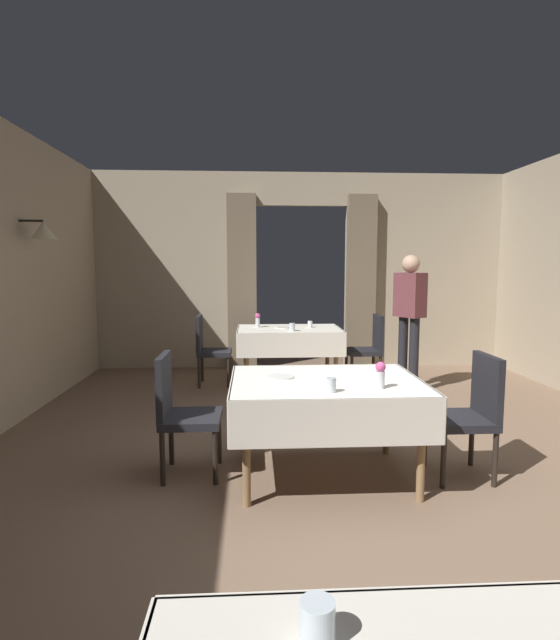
# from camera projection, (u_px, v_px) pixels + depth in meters

# --- Properties ---
(ground) EXTENTS (10.08, 10.08, 0.00)m
(ground) POSITION_uv_depth(u_px,v_px,m) (356.00, 482.00, 3.57)
(ground) COLOR #7A604C
(wall_back) EXTENTS (6.40, 0.27, 3.00)m
(wall_back) POSITION_uv_depth(u_px,v_px,m) (301.00, 270.00, 7.54)
(wall_back) COLOR tan
(wall_back) RESTS_ON ground
(dining_table_mid) EXTENTS (1.41, 1.07, 0.75)m
(dining_table_mid) POSITION_uv_depth(u_px,v_px,m) (326.00, 392.00, 3.60)
(dining_table_mid) COLOR olive
(dining_table_mid) RESTS_ON ground
(dining_table_far) EXTENTS (1.39, 0.95, 0.75)m
(dining_table_far) POSITION_uv_depth(u_px,v_px,m) (289.00, 336.00, 6.52)
(dining_table_far) COLOR olive
(dining_table_far) RESTS_ON ground
(chair_mid_right) EXTENTS (0.44, 0.44, 0.93)m
(chair_mid_right) POSITION_uv_depth(u_px,v_px,m) (471.00, 410.00, 3.63)
(chair_mid_right) COLOR black
(chair_mid_right) RESTS_ON ground
(chair_mid_left) EXTENTS (0.44, 0.44, 0.93)m
(chair_mid_left) POSITION_uv_depth(u_px,v_px,m) (180.00, 409.00, 3.65)
(chair_mid_left) COLOR black
(chair_mid_left) RESTS_ON ground
(chair_far_left) EXTENTS (0.44, 0.44, 0.93)m
(chair_far_left) POSITION_uv_depth(u_px,v_px,m) (208.00, 347.00, 6.45)
(chair_far_left) COLOR black
(chair_far_left) RESTS_ON ground
(chair_far_right) EXTENTS (0.45, 0.44, 0.93)m
(chair_far_right) POSITION_uv_depth(u_px,v_px,m) (369.00, 346.00, 6.53)
(chair_far_right) COLOR black
(chair_far_right) RESTS_ON ground
(glass_near_c) EXTENTS (0.08, 0.08, 0.10)m
(glass_near_c) POSITION_uv_depth(u_px,v_px,m) (317.00, 623.00, 1.08)
(glass_near_c) COLOR silver
(glass_near_c) RESTS_ON dining_table_near
(flower_vase_mid) EXTENTS (0.07, 0.07, 0.19)m
(flower_vase_mid) POSITION_uv_depth(u_px,v_px,m) (380.00, 374.00, 3.32)
(flower_vase_mid) COLOR silver
(flower_vase_mid) RESTS_ON dining_table_mid
(glass_mid_b) EXTENTS (0.07, 0.07, 0.10)m
(glass_mid_b) POSITION_uv_depth(u_px,v_px,m) (331.00, 385.00, 3.22)
(glass_mid_b) COLOR silver
(glass_mid_b) RESTS_ON dining_table_mid
(plate_mid_c) EXTENTS (0.20, 0.20, 0.01)m
(plate_mid_c) POSITION_uv_depth(u_px,v_px,m) (281.00, 377.00, 3.64)
(plate_mid_c) COLOR white
(plate_mid_c) RESTS_ON dining_table_mid
(flower_vase_far) EXTENTS (0.07, 0.07, 0.19)m
(flower_vase_far) POSITION_uv_depth(u_px,v_px,m) (258.00, 320.00, 6.59)
(flower_vase_far) COLOR silver
(flower_vase_far) RESTS_ON dining_table_far
(plate_far_b) EXTENTS (0.21, 0.21, 0.01)m
(plate_far_b) POSITION_uv_depth(u_px,v_px,m) (283.00, 328.00, 6.54)
(plate_far_b) COLOR white
(plate_far_b) RESTS_ON dining_table_far
(glass_far_c) EXTENTS (0.06, 0.06, 0.09)m
(glass_far_c) POSITION_uv_depth(u_px,v_px,m) (310.00, 324.00, 6.58)
(glass_far_c) COLOR silver
(glass_far_c) RESTS_ON dining_table_far
(glass_far_d) EXTENTS (0.07, 0.07, 0.10)m
(glass_far_d) POSITION_uv_depth(u_px,v_px,m) (292.00, 327.00, 6.22)
(glass_far_d) COLOR silver
(glass_far_d) RESTS_ON dining_table_far
(person_waiter_by_doorway) EXTENTS (0.37, 0.42, 1.72)m
(person_waiter_by_doorway) POSITION_uv_depth(u_px,v_px,m) (410.00, 311.00, 6.05)
(person_waiter_by_doorway) COLOR black
(person_waiter_by_doorway) RESTS_ON ground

